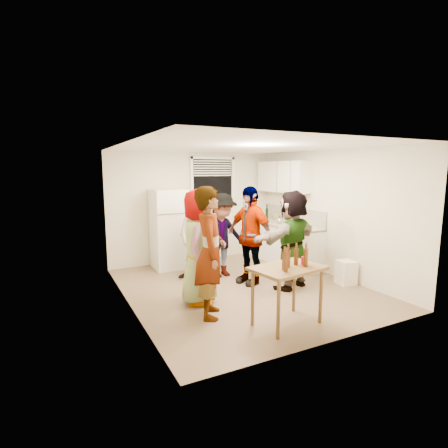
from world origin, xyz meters
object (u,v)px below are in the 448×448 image
blue_cup (295,230)px  guest_grey (200,302)px  guest_back_right (222,276)px  beer_bottle_counter (289,226)px  beer_bottle_table (296,265)px  guest_black (249,283)px  serving_table (286,324)px  guest_orange (290,287)px  refrigerator (169,229)px  kettle (280,223)px  guest_stripe (211,315)px  wine_bottle (267,219)px  guest_back_left (198,280)px  trash_bin (346,271)px  red_cup (304,265)px

blue_cup → guest_grey: blue_cup is taller
guest_back_right → beer_bottle_counter: bearing=-5.2°
beer_bottle_table → guest_black: size_ratio=0.12×
beer_bottle_counter → serving_table: 3.12m
beer_bottle_counter → guest_orange: bearing=-125.0°
beer_bottle_counter → beer_bottle_table: (-1.65, -2.33, -0.09)m
serving_table → guest_grey: serving_table is taller
refrigerator → beer_bottle_table: size_ratio=7.52×
kettle → beer_bottle_counter: bearing=-90.8°
guest_stripe → guest_orange: 1.87m
blue_cup → beer_bottle_table: size_ratio=0.47×
wine_bottle → guest_back_left: 2.70m
guest_stripe → trash_bin: bearing=-62.3°
blue_cup → kettle: bearing=75.8°
guest_stripe → guest_orange: bearing=-50.9°
red_cup → guest_stripe: (-1.08, 0.75, -0.81)m
guest_black → guest_orange: (0.54, -0.56, 0.00)m
beer_bottle_counter → red_cup: beer_bottle_counter is taller
wine_bottle → guest_orange: 2.60m
beer_bottle_table → trash_bin: bearing=24.4°
refrigerator → guest_black: (1.00, -1.69, -0.85)m
kettle → guest_orange: (-0.87, -1.56, -0.90)m
kettle → beer_bottle_table: size_ratio=0.97×
kettle → wine_bottle: 0.69m
kettle → trash_bin: kettle is taller
serving_table → guest_stripe: (-0.82, 0.73, 0.00)m
guest_grey → beer_bottle_table: bearing=-110.7°
guest_black → guest_grey: bearing=-84.5°
guest_orange → beer_bottle_table: bearing=36.7°
wine_bottle → serving_table: 4.07m
kettle → trash_bin: bearing=-78.8°
trash_bin → guest_back_right: bearing=140.9°
trash_bin → guest_grey: bearing=171.7°
red_cup → kettle: bearing=60.1°
guest_back_right → guest_orange: size_ratio=0.94×
guest_back_right → beer_bottle_table: bearing=-95.5°
red_cup → guest_black: bearing=83.8°
trash_bin → blue_cup: bearing=109.5°
wine_bottle → guest_grey: (-2.72, -2.16, -0.90)m
beer_bottle_counter → guest_back_left: size_ratio=0.15×
guest_stripe → guest_back_right: bearing=-6.8°
beer_bottle_counter → guest_back_right: 1.86m
guest_stripe → guest_orange: size_ratio=1.07×
wine_bottle → guest_black: (-1.50, -1.68, -0.90)m
red_cup → blue_cup: bearing=54.5°
wine_bottle → guest_stripe: wine_bottle is taller
blue_cup → guest_grey: (-2.41, -0.65, -0.90)m
beer_bottle_counter → refrigerator: bearing=155.1°
beer_bottle_counter → guest_stripe: beer_bottle_counter is taller
guest_grey → guest_back_left: size_ratio=1.10×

